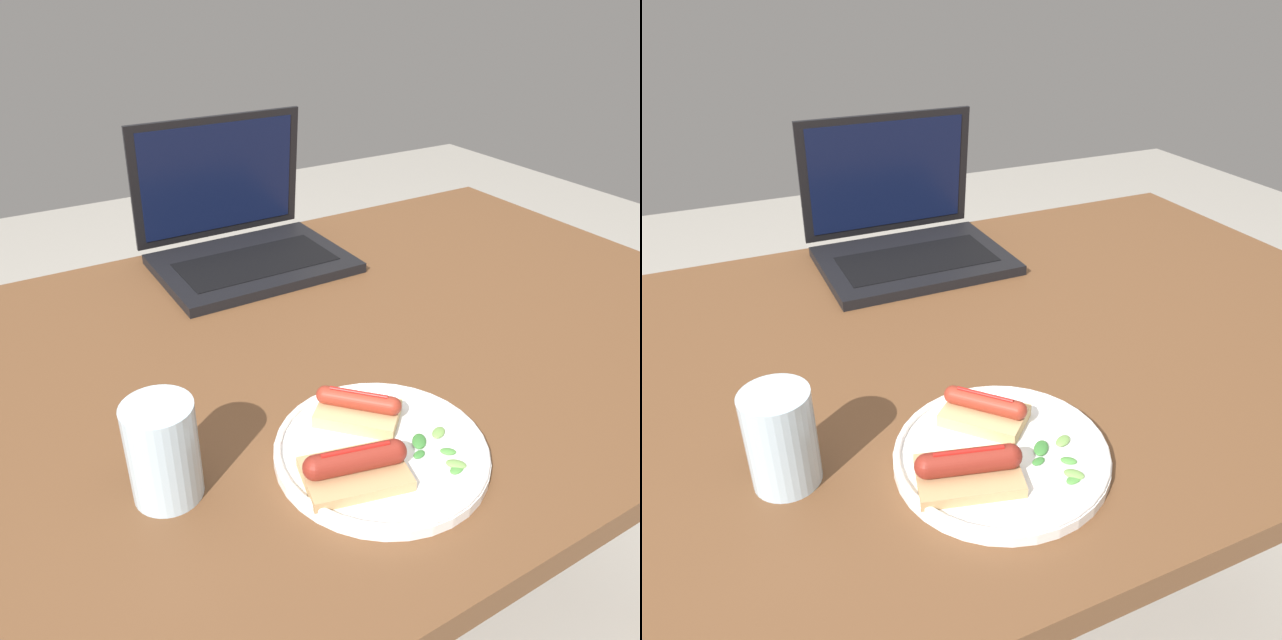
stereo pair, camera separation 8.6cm
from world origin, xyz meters
TOP-DOWN VIEW (x-y plane):
  - ground_plane at (0.00, 0.00)m, footprint 6.00×6.00m
  - desk at (0.00, 0.00)m, footprint 1.45×0.90m
  - laptop at (0.04, 0.32)m, footprint 0.34×0.28m
  - plate at (-0.06, -0.25)m, footprint 0.24×0.24m
  - sausage_toast_left at (-0.05, -0.20)m, footprint 0.11×0.11m
  - sausage_toast_middle at (-0.11, -0.28)m, footprint 0.12×0.10m
  - salad_pile at (-0.01, -0.29)m, footprint 0.06×0.08m
  - drinking_glass at (-0.28, -0.18)m, footprint 0.07×0.07m

SIDE VIEW (x-z plane):
  - ground_plane at x=0.00m, z-range 0.00..0.00m
  - desk at x=0.00m, z-range 0.30..1.01m
  - plate at x=-0.06m, z-range 0.71..0.73m
  - salad_pile at x=-0.01m, z-range 0.72..0.73m
  - sausage_toast_left at x=-0.05m, z-range 0.72..0.76m
  - sausage_toast_middle at x=-0.11m, z-range 0.72..0.76m
  - laptop at x=0.04m, z-range 0.63..0.88m
  - drinking_glass at x=-0.28m, z-range 0.71..0.82m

